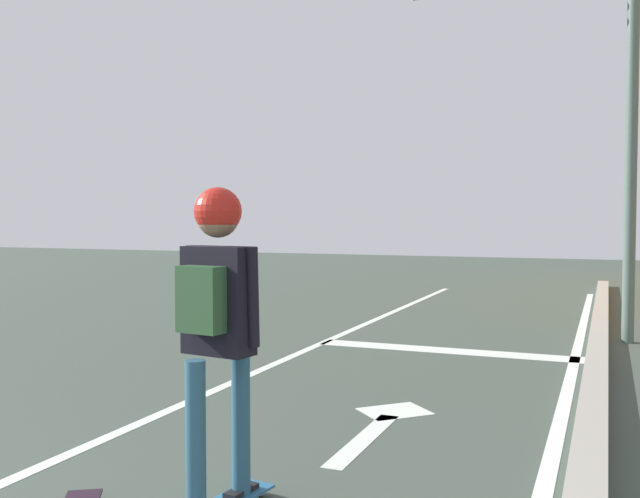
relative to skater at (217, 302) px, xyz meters
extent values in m
cube|color=silver|center=(-1.55, 3.36, -1.23)|extent=(0.12, 20.00, 0.01)
cube|color=silver|center=(1.66, 3.36, -1.23)|extent=(0.12, 20.00, 0.01)
cube|color=silver|center=(0.13, 5.53, -1.23)|extent=(3.36, 0.40, 0.01)
cube|color=silver|center=(0.30, 1.68, -1.23)|extent=(0.16, 1.40, 0.01)
cube|color=silver|center=(0.30, 2.53, -1.23)|extent=(0.71, 0.71, 0.01)
cube|color=#9F9B90|center=(1.91, 3.36, -1.16)|extent=(0.24, 24.00, 0.14)
cube|color=#B2B2B7|center=(0.04, 0.29, -1.17)|extent=(0.16, 0.07, 0.01)
cylinder|color=black|center=(-0.05, 0.31, -1.21)|extent=(0.04, 0.05, 0.05)
cylinder|color=#2B556E|center=(0.03, 0.21, -0.72)|extent=(0.11, 0.11, 0.86)
cube|color=black|center=(0.03, 0.21, -1.14)|extent=(0.12, 0.25, 0.03)
cylinder|color=#2B556E|center=(-0.03, -0.19, -0.72)|extent=(0.11, 0.11, 0.86)
cube|color=black|center=(0.00, 0.01, 0.01)|extent=(0.42, 0.24, 0.60)
cylinder|color=black|center=(-0.20, 0.07, 0.03)|extent=(0.07, 0.09, 0.55)
cylinder|color=black|center=(0.21, 0.01, 0.03)|extent=(0.07, 0.09, 0.55)
sphere|color=#8A644D|center=(0.00, 0.01, 0.47)|extent=(0.24, 0.24, 0.24)
sphere|color=red|center=(0.00, 0.01, 0.50)|extent=(0.27, 0.27, 0.27)
cube|color=#2A4F2E|center=(-0.02, -0.12, 0.03)|extent=(0.28, 0.18, 0.36)
cylinder|color=#52655C|center=(2.27, 7.03, 1.75)|extent=(0.16, 0.16, 5.97)
camera|label=1|loc=(2.01, -3.44, 0.47)|focal=40.08mm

